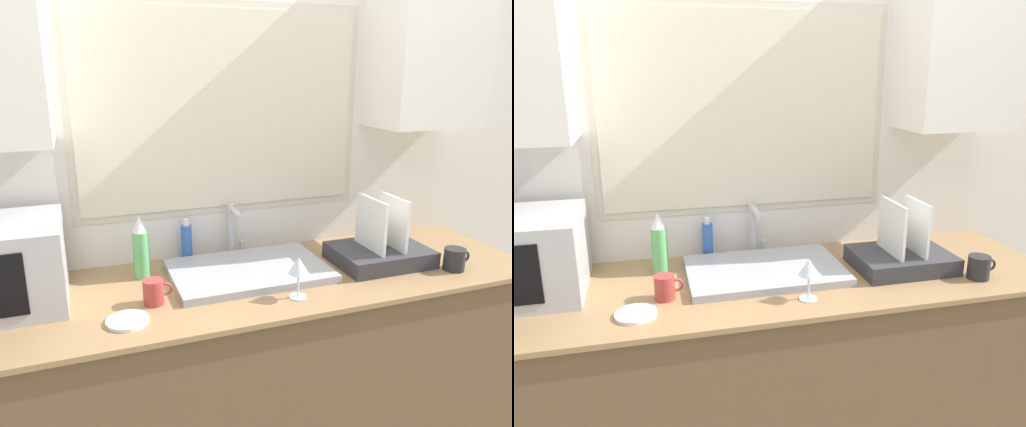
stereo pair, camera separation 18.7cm
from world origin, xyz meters
TOP-DOWN VIEW (x-y plane):
  - countertop at (0.00, 0.34)m, footprint 2.39×0.70m
  - wall_back at (0.00, 0.66)m, footprint 6.00×0.38m
  - sink_basin at (0.02, 0.39)m, footprint 0.63×0.41m
  - faucet at (0.02, 0.60)m, footprint 0.08×0.16m
  - dish_rack at (0.59, 0.31)m, footprint 0.39×0.30m
  - spray_bottle at (-0.39, 0.50)m, footprint 0.06×0.06m
  - soap_bottle at (-0.18, 0.63)m, footprint 0.05×0.05m
  - mug_near_sink at (-0.38, 0.25)m, footprint 0.11×0.07m
  - wine_glass at (0.12, 0.12)m, footprint 0.07×0.07m
  - mug_by_rack at (0.83, 0.14)m, footprint 0.12×0.09m
  - small_plate at (-0.49, 0.15)m, footprint 0.14×0.14m

SIDE VIEW (x-z plane):
  - countertop at x=0.00m, z-range 0.00..0.91m
  - small_plate at x=-0.49m, z-range 0.91..0.92m
  - sink_basin at x=0.02m, z-range 0.91..0.94m
  - mug_near_sink at x=-0.38m, z-range 0.91..1.00m
  - mug_by_rack at x=0.83m, z-range 0.91..1.00m
  - dish_rack at x=0.59m, z-range 0.82..1.11m
  - soap_bottle at x=-0.18m, z-range 0.90..1.08m
  - wine_glass at x=0.12m, z-range 0.95..1.10m
  - spray_bottle at x=-0.39m, z-range 0.90..1.16m
  - faucet at x=0.02m, z-range 0.93..1.16m
  - wall_back at x=0.00m, z-range 0.11..2.71m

